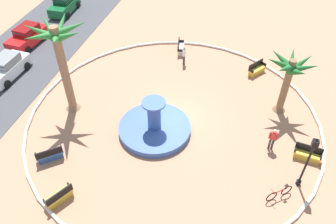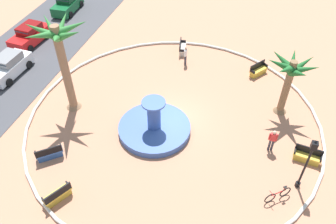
% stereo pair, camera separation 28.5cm
% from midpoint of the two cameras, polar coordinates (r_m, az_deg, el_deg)
% --- Properties ---
extents(ground_plane, '(80.00, 80.00, 0.00)m').
position_cam_midpoint_polar(ground_plane, '(23.58, 0.57, -1.24)').
color(ground_plane, tan).
extents(plaza_curb, '(19.84, 19.84, 0.20)m').
position_cam_midpoint_polar(plaza_curb, '(23.51, 0.57, -1.06)').
color(plaza_curb, silver).
rests_on(plaza_curb, ground).
extents(fountain, '(4.75, 4.75, 2.54)m').
position_cam_midpoint_polar(fountain, '(22.57, -2.60, -2.56)').
color(fountain, '#38569E').
rests_on(fountain, ground).
extents(palm_tree_near_fountain, '(3.21, 3.38, 4.45)m').
position_cam_midpoint_polar(palm_tree_near_fountain, '(23.55, 19.15, 6.15)').
color(palm_tree_near_fountain, brown).
rests_on(palm_tree_near_fountain, ground).
extents(palm_tree_by_curb, '(3.81, 3.89, 6.67)m').
position_cam_midpoint_polar(palm_tree_by_curb, '(22.63, -17.93, 9.62)').
color(palm_tree_by_curb, '#8E6B4C').
rests_on(palm_tree_by_curb, ground).
extents(bench_east, '(1.59, 1.35, 1.00)m').
position_cam_midpoint_polar(bench_east, '(28.28, 14.22, 6.79)').
color(bench_east, gold).
rests_on(bench_east, ground).
extents(bench_west, '(1.42, 1.54, 1.00)m').
position_cam_midpoint_polar(bench_west, '(22.17, -19.33, -6.78)').
color(bench_west, '#335BA8').
rests_on(bench_west, ground).
extents(bench_north, '(0.71, 1.65, 1.00)m').
position_cam_midpoint_polar(bench_north, '(22.54, 21.73, -6.63)').
color(bench_north, gold).
rests_on(bench_north, ground).
extents(bench_southeast, '(1.64, 1.21, 1.00)m').
position_cam_midpoint_polar(bench_southeast, '(20.11, -18.00, -13.29)').
color(bench_southeast, gold).
rests_on(bench_southeast, ground).
extents(bench_southwest, '(1.67, 0.79, 1.00)m').
position_cam_midpoint_polar(bench_southwest, '(30.06, 1.81, 10.51)').
color(bench_southwest, beige).
rests_on(bench_southwest, ground).
extents(lamppost, '(0.32, 0.32, 3.79)m').
position_cam_midpoint_polar(lamppost, '(19.73, 21.91, -7.23)').
color(lamppost, black).
rests_on(lamppost, ground).
extents(bicycle_red_frame, '(1.15, 1.36, 0.94)m').
position_cam_midpoint_polar(bicycle_red_frame, '(20.17, 17.57, -12.71)').
color(bicycle_red_frame, black).
rests_on(bicycle_red_frame, ground).
extents(person_cyclist_helmet, '(0.22, 0.53, 1.68)m').
position_cam_midpoint_polar(person_cyclist_helmet, '(21.97, 16.62, -4.20)').
color(person_cyclist_helmet, '#33333D').
rests_on(person_cyclist_helmet, ground).
extents(person_cyclist_photo, '(0.53, 0.22, 1.65)m').
position_cam_midpoint_polar(person_cyclist_photo, '(28.20, 2.39, 9.50)').
color(person_cyclist_photo, '#33333D').
rests_on(person_cyclist_photo, ground).
extents(parked_car_second, '(4.08, 2.07, 1.67)m').
position_cam_midpoint_polar(parked_car_second, '(29.77, -25.46, 6.65)').
color(parked_car_second, silver).
rests_on(parked_car_second, ground).
extents(parked_car_third, '(4.12, 2.15, 1.67)m').
position_cam_midpoint_polar(parked_car_third, '(33.32, -22.55, 11.50)').
color(parked_car_third, red).
rests_on(parked_car_third, ground).
extents(parked_car_rightmost, '(4.08, 2.07, 1.67)m').
position_cam_midpoint_polar(parked_car_rightmost, '(37.88, -17.03, 16.65)').
color(parked_car_rightmost, '#145B2D').
rests_on(parked_car_rightmost, ground).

